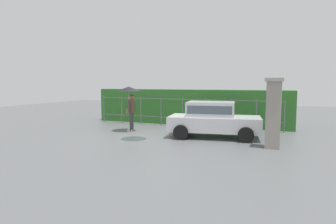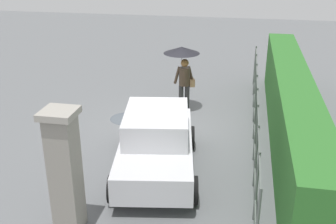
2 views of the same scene
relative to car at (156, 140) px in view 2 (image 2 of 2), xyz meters
name	(u,v)px [view 2 (image 2 of 2)]	position (x,y,z in m)	size (l,w,h in m)	color
ground_plane	(162,126)	(-2.53, -0.41, -0.80)	(40.00, 40.00, 0.00)	slate
car	(156,140)	(0.00, 0.00, 0.00)	(3.93, 2.33, 1.48)	silver
pedestrian	(183,62)	(-3.95, -0.01, 0.81)	(1.14, 1.14, 2.09)	#333333
gate_pillar	(65,171)	(2.40, -1.15, 0.44)	(0.60, 0.60, 2.42)	gray
fence_section	(256,111)	(-2.17, 2.28, 0.02)	(9.83, 0.05, 1.50)	#59605B
hedge_row	(290,110)	(-2.17, 3.18, 0.15)	(10.78, 0.90, 1.90)	#2D6B28
puddle_near	(127,119)	(-2.87, -1.59, -0.80)	(1.04, 1.04, 0.00)	#4C545B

